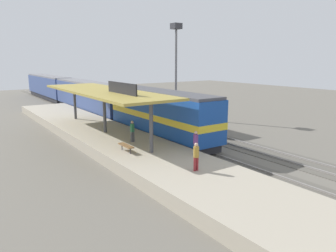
{
  "coord_description": "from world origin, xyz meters",
  "views": [
    {
      "loc": [
        -16.15,
        -26.77,
        7.41
      ],
      "look_at": [
        -1.38,
        -5.42,
        2.0
      ],
      "focal_mm": 34.34,
      "sensor_mm": 36.0,
      "label": 1
    }
  ],
  "objects": [
    {
      "name": "passenger_carriage_rear",
      "position": [
        0.0,
        36.58,
        2.31
      ],
      "size": [
        2.9,
        20.0,
        4.24
      ],
      "color": "#28282D",
      "rests_on": "track_near"
    },
    {
      "name": "track_near",
      "position": [
        0.0,
        0.0,
        0.03
      ],
      "size": [
        3.2,
        110.0,
        0.16
      ],
      "color": "#565249",
      "rests_on": "ground"
    },
    {
      "name": "platform",
      "position": [
        -4.6,
        0.0,
        0.45
      ],
      "size": [
        6.0,
        44.0,
        0.9
      ],
      "primitive_type": "cube",
      "color": "#A89E89",
      "rests_on": "ground"
    },
    {
      "name": "passenger_carriage_front",
      "position": [
        0.0,
        15.78,
        2.31
      ],
      "size": [
        2.9,
        20.0,
        4.24
      ],
      "color": "#28282D",
      "rests_on": "track_near"
    },
    {
      "name": "station_canopy",
      "position": [
        -4.6,
        -0.09,
        4.53
      ],
      "size": [
        5.2,
        18.0,
        4.7
      ],
      "color": "#47474C",
      "rests_on": "platform"
    },
    {
      "name": "platform_bench",
      "position": [
        -6.0,
        -6.81,
        1.34
      ],
      "size": [
        0.44,
        1.7,
        0.5
      ],
      "color": "#333338",
      "rests_on": "platform"
    },
    {
      "name": "ground_plane",
      "position": [
        2.0,
        0.0,
        0.0
      ],
      "size": [
        120.0,
        120.0,
        0.0
      ],
      "primitive_type": "plane",
      "color": "#666056"
    },
    {
      "name": "person_waiting",
      "position": [
        -4.24,
        -4.54,
        1.85
      ],
      "size": [
        0.34,
        0.34,
        1.71
      ],
      "color": "#4C4C51",
      "rests_on": "platform"
    },
    {
      "name": "locomotive",
      "position": [
        0.0,
        -2.22,
        2.41
      ],
      "size": [
        2.93,
        14.43,
        4.44
      ],
      "color": "#28282D",
      "rests_on": "track_near"
    },
    {
      "name": "person_walking",
      "position": [
        -4.43,
        -12.75,
        1.85
      ],
      "size": [
        0.34,
        0.34,
        1.71
      ],
      "color": "maroon",
      "rests_on": "platform"
    },
    {
      "name": "freight_car",
      "position": [
        4.6,
        3.0,
        1.97
      ],
      "size": [
        2.8,
        12.0,
        3.54
      ],
      "color": "#28282D",
      "rests_on": "track_far"
    },
    {
      "name": "person_boarding",
      "position": [
        -2.46,
        -10.31,
        1.85
      ],
      "size": [
        0.34,
        0.34,
        1.71
      ],
      "color": "navy",
      "rests_on": "platform"
    },
    {
      "name": "light_mast",
      "position": [
        7.8,
        6.1,
        8.4
      ],
      "size": [
        1.1,
        1.1,
        11.7
      ],
      "color": "slate",
      "rests_on": "ground"
    },
    {
      "name": "track_far",
      "position": [
        4.6,
        0.0,
        0.03
      ],
      "size": [
        3.2,
        110.0,
        0.16
      ],
      "color": "#565249",
      "rests_on": "ground"
    }
  ]
}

